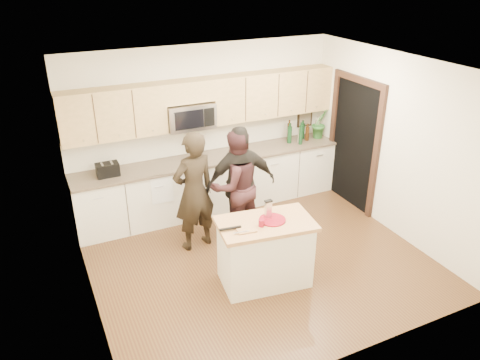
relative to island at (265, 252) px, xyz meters
name	(u,v)px	position (x,y,z in m)	size (l,w,h in m)	color
floor	(258,259)	(0.16, 0.47, -0.45)	(4.50, 4.50, 0.00)	#52391C
room_shell	(261,145)	(0.16, 0.47, 1.28)	(4.52, 4.02, 2.71)	beige
back_cabinetry	(213,183)	(0.16, 2.16, 0.02)	(4.50, 0.66, 0.94)	silver
upper_cabinetry	(209,100)	(0.19, 2.31, 1.39)	(4.50, 0.33, 0.75)	tan
microwave	(190,116)	(-0.15, 2.27, 1.20)	(0.76, 0.41, 0.40)	silver
doorway	(354,139)	(2.39, 1.37, 0.70)	(0.06, 1.25, 2.20)	black
framed_picture	(305,116)	(2.11, 2.45, 0.83)	(0.30, 0.03, 0.38)	black
dish_towel	(159,180)	(-0.79, 1.97, 0.35)	(0.34, 0.60, 0.48)	white
island	(265,252)	(0.00, 0.00, 0.00)	(1.29, 0.86, 0.90)	silver
red_plate	(272,220)	(0.09, 0.00, 0.45)	(0.34, 0.34, 0.02)	maroon
box_grater	(268,208)	(0.07, 0.08, 0.58)	(0.10, 0.06, 0.23)	silver
drink_glass	(261,223)	(-0.10, -0.07, 0.49)	(0.07, 0.07, 0.09)	maroon
cutting_board	(246,230)	(-0.31, -0.08, 0.45)	(0.23, 0.17, 0.02)	#B6804B
tongs	(230,228)	(-0.48, 0.01, 0.47)	(0.27, 0.03, 0.02)	black
knife	(241,232)	(-0.39, -0.12, 0.47)	(0.19, 0.02, 0.01)	silver
toaster	(108,170)	(-1.51, 2.14, 0.58)	(0.33, 0.20, 0.20)	black
bottle_cluster	(301,131)	(1.88, 2.20, 0.66)	(0.70, 0.31, 0.39)	black
orchid	(320,123)	(2.26, 2.19, 0.75)	(0.30, 0.24, 0.54)	#306B2B
woman_left	(194,192)	(-0.51, 1.19, 0.43)	(0.65, 0.43, 1.78)	black
woman_center	(235,186)	(0.13, 1.19, 0.40)	(0.83, 0.64, 1.70)	#32191B
woman_right	(241,184)	(0.21, 1.16, 0.42)	(1.03, 0.43, 1.76)	black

